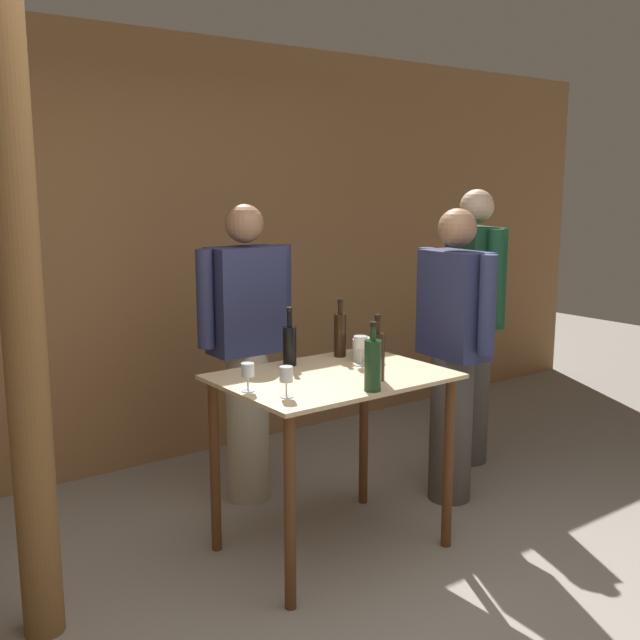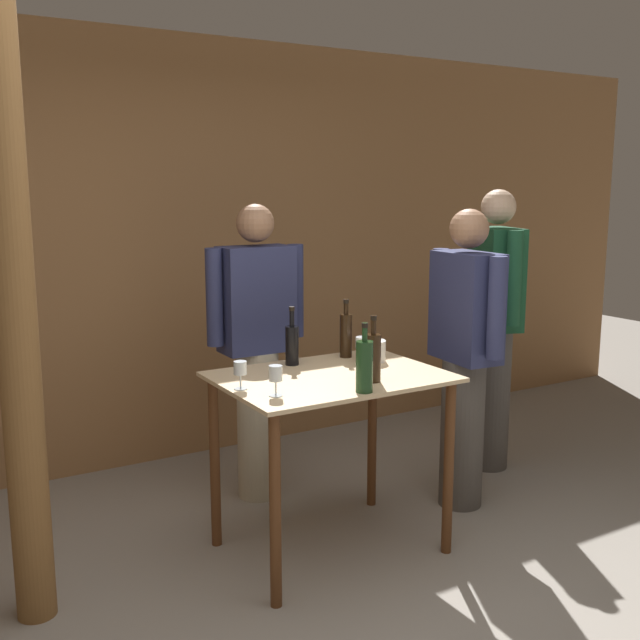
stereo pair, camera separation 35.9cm
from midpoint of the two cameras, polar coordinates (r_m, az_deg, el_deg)
The scene contains 14 objects.
back_wall at distance 4.82m, azimuth -9.72°, elevation 5.02°, with size 8.40×0.05×2.70m.
tasting_table at distance 3.61m, azimuth 3.69°, elevation -6.75°, with size 1.06×0.77×0.89m.
wooden_post at distance 3.07m, azimuth -19.22°, elevation 1.63°, with size 0.16×0.16×2.70m.
wine_bottle_far_left at distance 3.73m, azimuth 0.60°, elevation -1.82°, with size 0.07×0.07×0.30m.
wine_bottle_left at distance 3.26m, azimuth 6.57°, elevation -3.47°, with size 0.08×0.08×0.31m.
wine_bottle_center at distance 3.44m, azimuth 7.07°, elevation -2.79°, with size 0.07×0.07×0.31m.
wine_bottle_right at distance 3.91m, azimuth 4.62°, elevation -1.09°, with size 0.06×0.06×0.31m.
wine_glass_near_left at distance 3.30m, azimuth -3.00°, elevation -3.82°, with size 0.06×0.06×0.13m.
wine_glass_near_center at distance 3.19m, azimuth -0.18°, elevation -4.23°, with size 0.06×0.06×0.13m.
wine_glass_near_right at distance 3.71m, azimuth 6.04°, elevation -1.86°, with size 0.07×0.07×0.15m.
ice_bucket at distance 3.85m, azimuth 6.61°, elevation -2.37°, with size 0.15×0.15×0.11m.
person_host at distance 4.19m, azimuth 13.41°, elevation -2.49°, with size 0.25×0.59×1.65m.
person_visitor_with_scarf at distance 4.79m, azimuth 15.20°, elevation -0.29°, with size 0.34×0.56×1.75m.
person_visitor_bearded at distance 4.20m, azimuth -2.39°, elevation -2.01°, with size 0.59×0.24×1.68m.
Camera 2 is at (-1.57, -2.13, 1.78)m, focal length 42.00 mm.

